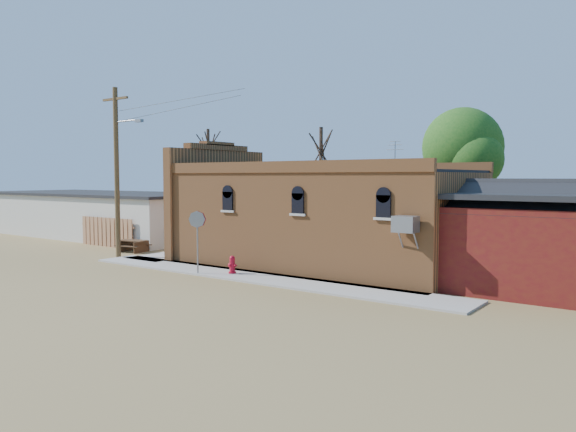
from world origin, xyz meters
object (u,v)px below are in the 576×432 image
Objects in this scene: brick_bar at (317,217)px; utility_pole at (117,168)px; picnic_table at (133,244)px; stop_sign at (197,225)px; fire_hydrant at (232,265)px; trash_barrel at (188,246)px.

utility_pole is at bearing -156.31° from brick_bar.
stop_sign is at bearing -30.90° from picnic_table.
fire_hydrant is at bearing -2.27° from utility_pole.
picnic_table is at bearing -164.76° from trash_barrel.
brick_bar is 18.75× the size of trash_barrel.
trash_barrel reaches higher than fire_hydrant.
trash_barrel is at bearing 159.39° from fire_hydrant.
picnic_table is (-9.74, 2.33, -0.02)m from fire_hydrant.
fire_hydrant is 2.30m from stop_sign.
utility_pole is 7.68m from stop_sign.
trash_barrel is at bearing 135.28° from stop_sign.
trash_barrel is at bearing -170.06° from brick_bar.
utility_pole is at bearing -175.03° from fire_hydrant.
trash_barrel is (2.16, 2.96, -4.25)m from utility_pole.
utility_pole reaches higher than stop_sign.
brick_bar is 10.96m from utility_pole.
brick_bar is 11.53m from picnic_table.
stop_sign is 6.70m from trash_barrel.
trash_barrel is at bearing 53.91° from utility_pole.
brick_bar is 7.96m from trash_barrel.
picnic_table is at bearing 124.13° from utility_pole.
utility_pole reaches higher than picnic_table.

